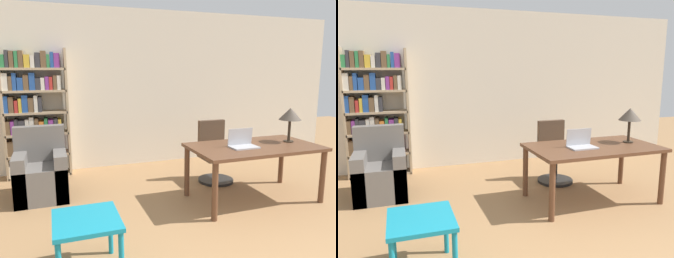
# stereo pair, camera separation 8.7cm
# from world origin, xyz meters

# --- Properties ---
(wall_back) EXTENTS (8.00, 0.06, 2.70)m
(wall_back) POSITION_xyz_m (0.00, 4.53, 1.35)
(wall_back) COLOR beige
(wall_back) RESTS_ON ground_plane
(desk) EXTENTS (1.65, 0.92, 0.72)m
(desk) POSITION_xyz_m (0.93, 2.37, 0.64)
(desk) COLOR brown
(desk) RESTS_ON ground_plane
(laptop) EXTENTS (0.34, 0.22, 0.23)m
(laptop) POSITION_xyz_m (0.74, 2.34, 0.77)
(laptop) COLOR #B2B2B7
(laptop) RESTS_ON desk
(table_lamp) EXTENTS (0.29, 0.29, 0.46)m
(table_lamp) POSITION_xyz_m (1.49, 2.40, 1.09)
(table_lamp) COLOR #2D2319
(table_lamp) RESTS_ON desk
(office_chair) EXTENTS (0.53, 0.53, 0.92)m
(office_chair) POSITION_xyz_m (0.80, 3.20, 0.40)
(office_chair) COLOR black
(office_chair) RESTS_ON ground_plane
(side_table_blue) EXTENTS (0.53, 0.56, 0.50)m
(side_table_blue) POSITION_xyz_m (-1.28, 1.46, 0.42)
(side_table_blue) COLOR teal
(side_table_blue) RESTS_ON ground_plane
(armchair) EXTENTS (0.65, 0.66, 0.94)m
(armchair) POSITION_xyz_m (-1.67, 3.35, 0.32)
(armchair) COLOR #66605B
(armchair) RESTS_ON ground_plane
(bookshelf) EXTENTS (0.96, 0.28, 2.01)m
(bookshelf) POSITION_xyz_m (-1.76, 4.34, 0.97)
(bookshelf) COLOR tan
(bookshelf) RESTS_ON ground_plane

